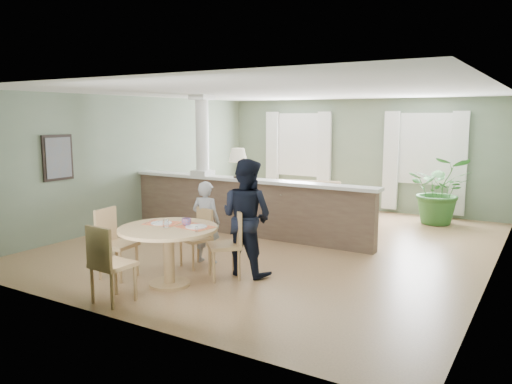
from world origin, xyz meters
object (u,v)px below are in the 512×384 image
Objects in this scene: chair_near at (108,261)px; chair_side at (113,240)px; chair_far_man at (229,241)px; man_person at (246,217)px; chair_far_boy at (199,234)px; sofa at (288,200)px; dining_table at (169,239)px; child_person at (206,222)px; houseplant at (440,190)px.

chair_near is 1.00× the size of chair_side.
chair_far_man is 0.43m from man_person.
chair_side reaches higher than chair_far_boy.
man_person is at bearing 18.36° from chair_far_boy.
chair_near is at bearing -99.51° from sofa.
dining_table is 1.14m from child_person.
chair_far_boy is 1.29m from chair_side.
dining_table is at bearing -82.61° from chair_far_man.
houseplant is at bearing 68.69° from dining_table.
child_person is (-0.00, 0.18, 0.16)m from chair_far_boy.
child_person is 0.88m from man_person.
man_person is (1.31, -3.83, 0.43)m from sofa.
child_person is 0.77× the size of man_person.
dining_table is 1.17m from man_person.
houseplant is 1.64× the size of chair_far_boy.
houseplant is at bearing -124.99° from child_person.
sofa is at bearing 113.52° from chair_far_boy.
houseplant is at bearing -105.07° from man_person.
man_person reaches higher than chair_side.
chair_near reaches higher than dining_table.
sofa is 1.98× the size of houseplant.
man_person reaches higher than child_person.
chair_side is (-0.73, 0.77, 0.00)m from chair_near.
child_person is at bearing -117.61° from houseplant.
chair_side is at bearing -107.21° from sofa.
man_person is (1.54, 1.11, 0.30)m from chair_side.
chair_side reaches higher than chair_near.
chair_far_man reaches higher than sofa.
sofa is 4.84m from dining_table.
sofa is 2.15× the size of dining_table.
houseplant reaches higher than dining_table.
chair_far_boy is (0.47, -3.86, 0.07)m from sofa.
sofa is at bearing 98.08° from dining_table.
chair_far_man is at bearing 70.72° from man_person.
houseplant is 6.95m from chair_side.
chair_far_boy is 0.52× the size of man_person.
man_person reaches higher than houseplant.
child_person reaches higher than dining_table.
chair_side is at bearing -43.66° from chair_near.
dining_table is (0.68, -4.79, 0.22)m from sofa.
houseplant is 7.36m from chair_near.
houseplant is 0.86× the size of man_person.
sofa is 3.24× the size of chair_far_boy.
dining_table is 0.93m from chair_side.
child_person is (-0.73, 0.43, 0.11)m from chair_far_man.
dining_table is 1.38× the size of chair_far_man.
chair_far_boy reaches higher than sofa.
child_person is at bearing 100.83° from dining_table.
houseplant is at bearing 79.85° from chair_far_boy.
man_person is (-1.71, -5.03, 0.12)m from houseplant.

